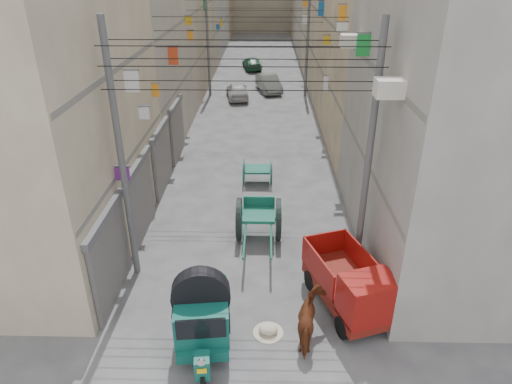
{
  "coord_description": "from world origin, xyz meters",
  "views": [
    {
      "loc": [
        0.6,
        -6.22,
        9.22
      ],
      "look_at": [
        0.33,
        6.5,
        2.73
      ],
      "focal_mm": 32.0,
      "sensor_mm": 36.0,
      "label": 1
    }
  ],
  "objects_px": {
    "distant_car_grey": "(269,83)",
    "second_cart": "(258,170)",
    "auto_rickshaw": "(202,313)",
    "tonga_cart": "(259,218)",
    "distant_car_white": "(237,90)",
    "distant_car_green": "(252,63)",
    "feed_sack": "(268,329)",
    "horse": "(312,321)",
    "mini_truck": "(353,291)"
  },
  "relations": [
    {
      "from": "distant_car_green",
      "to": "tonga_cart",
      "type": "bearing_deg",
      "value": 82.47
    },
    {
      "from": "distant_car_green",
      "to": "distant_car_grey",
      "type": "bearing_deg",
      "value": 91.05
    },
    {
      "from": "feed_sack",
      "to": "distant_car_grey",
      "type": "bearing_deg",
      "value": 89.75
    },
    {
      "from": "distant_car_white",
      "to": "second_cart",
      "type": "bearing_deg",
      "value": 88.06
    },
    {
      "from": "auto_rickshaw",
      "to": "mini_truck",
      "type": "distance_m",
      "value": 4.3
    },
    {
      "from": "distant_car_grey",
      "to": "distant_car_green",
      "type": "distance_m",
      "value": 8.25
    },
    {
      "from": "mini_truck",
      "to": "feed_sack",
      "type": "distance_m",
      "value": 2.63
    },
    {
      "from": "tonga_cart",
      "to": "distant_car_white",
      "type": "distance_m",
      "value": 19.05
    },
    {
      "from": "horse",
      "to": "feed_sack",
      "type": "bearing_deg",
      "value": -7.06
    },
    {
      "from": "mini_truck",
      "to": "second_cart",
      "type": "bearing_deg",
      "value": 89.2
    },
    {
      "from": "auto_rickshaw",
      "to": "mini_truck",
      "type": "height_order",
      "value": "auto_rickshaw"
    },
    {
      "from": "distant_car_white",
      "to": "auto_rickshaw",
      "type": "bearing_deg",
      "value": 82.25
    },
    {
      "from": "horse",
      "to": "distant_car_white",
      "type": "height_order",
      "value": "horse"
    },
    {
      "from": "tonga_cart",
      "to": "mini_truck",
      "type": "xyz_separation_m",
      "value": [
        2.73,
        -4.11,
        0.07
      ]
    },
    {
      "from": "mini_truck",
      "to": "distant_car_white",
      "type": "distance_m",
      "value": 23.52
    },
    {
      "from": "tonga_cart",
      "to": "distant_car_grey",
      "type": "xyz_separation_m",
      "value": [
        0.45,
        21.08,
        -0.17
      ]
    },
    {
      "from": "tonga_cart",
      "to": "horse",
      "type": "height_order",
      "value": "tonga_cart"
    },
    {
      "from": "horse",
      "to": "distant_car_white",
      "type": "relative_size",
      "value": 0.46
    },
    {
      "from": "second_cart",
      "to": "distant_car_green",
      "type": "xyz_separation_m",
      "value": [
        -0.96,
        24.54,
        -0.09
      ]
    },
    {
      "from": "auto_rickshaw",
      "to": "tonga_cart",
      "type": "distance_m",
      "value": 5.53
    },
    {
      "from": "distant_car_white",
      "to": "horse",
      "type": "bearing_deg",
      "value": 89.04
    },
    {
      "from": "second_cart",
      "to": "distant_car_grey",
      "type": "distance_m",
      "value": 16.44
    },
    {
      "from": "tonga_cart",
      "to": "mini_truck",
      "type": "relative_size",
      "value": 0.97
    },
    {
      "from": "feed_sack",
      "to": "horse",
      "type": "distance_m",
      "value": 1.31
    },
    {
      "from": "mini_truck",
      "to": "distant_car_green",
      "type": "height_order",
      "value": "mini_truck"
    },
    {
      "from": "distant_car_grey",
      "to": "second_cart",
      "type": "bearing_deg",
      "value": -105.74
    },
    {
      "from": "distant_car_white",
      "to": "distant_car_green",
      "type": "bearing_deg",
      "value": -103.35
    },
    {
      "from": "tonga_cart",
      "to": "distant_car_white",
      "type": "height_order",
      "value": "tonga_cart"
    },
    {
      "from": "distant_car_grey",
      "to": "distant_car_green",
      "type": "bearing_deg",
      "value": 86.98
    },
    {
      "from": "second_cart",
      "to": "feed_sack",
      "type": "height_order",
      "value": "second_cart"
    },
    {
      "from": "distant_car_white",
      "to": "feed_sack",
      "type": "bearing_deg",
      "value": 86.4
    },
    {
      "from": "mini_truck",
      "to": "horse",
      "type": "relative_size",
      "value": 2.15
    },
    {
      "from": "auto_rickshaw",
      "to": "distant_car_green",
      "type": "xyz_separation_m",
      "value": [
        0.3,
        34.53,
        -0.55
      ]
    },
    {
      "from": "second_cart",
      "to": "mini_truck",
      "type": "bearing_deg",
      "value": -72.37
    },
    {
      "from": "distant_car_white",
      "to": "tonga_cart",
      "type": "bearing_deg",
      "value": 86.75
    },
    {
      "from": "second_cart",
      "to": "auto_rickshaw",
      "type": "bearing_deg",
      "value": -97.63
    },
    {
      "from": "feed_sack",
      "to": "distant_car_grey",
      "type": "height_order",
      "value": "distant_car_grey"
    },
    {
      "from": "auto_rickshaw",
      "to": "second_cart",
      "type": "distance_m",
      "value": 10.08
    },
    {
      "from": "second_cart",
      "to": "distant_car_white",
      "type": "height_order",
      "value": "distant_car_white"
    },
    {
      "from": "distant_car_white",
      "to": "distant_car_green",
      "type": "relative_size",
      "value": 0.97
    },
    {
      "from": "mini_truck",
      "to": "horse",
      "type": "height_order",
      "value": "mini_truck"
    },
    {
      "from": "second_cart",
      "to": "distant_car_grey",
      "type": "bearing_deg",
      "value": 87.52
    },
    {
      "from": "second_cart",
      "to": "distant_car_grey",
      "type": "height_order",
      "value": "distant_car_grey"
    },
    {
      "from": "auto_rickshaw",
      "to": "distant_car_white",
      "type": "relative_size",
      "value": 0.75
    },
    {
      "from": "distant_car_grey",
      "to": "distant_car_green",
      "type": "xyz_separation_m",
      "value": [
        -1.53,
        8.11,
        -0.1
      ]
    },
    {
      "from": "second_cart",
      "to": "horse",
      "type": "height_order",
      "value": "horse"
    },
    {
      "from": "mini_truck",
      "to": "feed_sack",
      "type": "xyz_separation_m",
      "value": [
        -2.4,
        -0.77,
        -0.74
      ]
    },
    {
      "from": "auto_rickshaw",
      "to": "distant_car_white",
      "type": "xyz_separation_m",
      "value": [
        -0.49,
        24.3,
        -0.48
      ]
    },
    {
      "from": "second_cart",
      "to": "horse",
      "type": "bearing_deg",
      "value": -81.08
    },
    {
      "from": "distant_car_white",
      "to": "distant_car_grey",
      "type": "xyz_separation_m",
      "value": [
        2.33,
        2.13,
        0.02
      ]
    }
  ]
}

